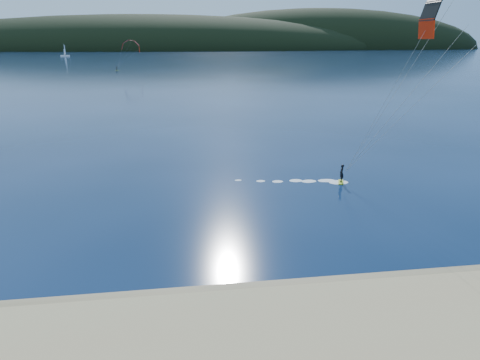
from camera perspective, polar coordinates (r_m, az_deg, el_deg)
The scene contains 6 objects.
ground at distance 20.26m, azimuth -2.48°, elevation -23.25°, with size 1800.00×1800.00×0.00m, color #071833.
wet_sand at distance 23.76m, azimuth -3.54°, elevation -15.94°, with size 220.00×2.50×0.10m.
headland at distance 760.45m, azimuth -7.93°, elevation 17.43°, with size 1200.00×310.00×140.00m.
kitesurfer_near at distance 38.20m, azimuth 28.11°, elevation 17.54°, with size 21.15×9.40×17.28m.
kitesurfer_far at distance 210.41m, azimuth -14.87°, elevation 17.00°, with size 12.90×5.64×12.79m.
sailboat at distance 434.71m, azimuth -23.00°, elevation 15.55°, with size 8.07×5.21×11.52m.
Camera 1 is at (-1.22, -15.04, 13.51)m, focal length 30.91 mm.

